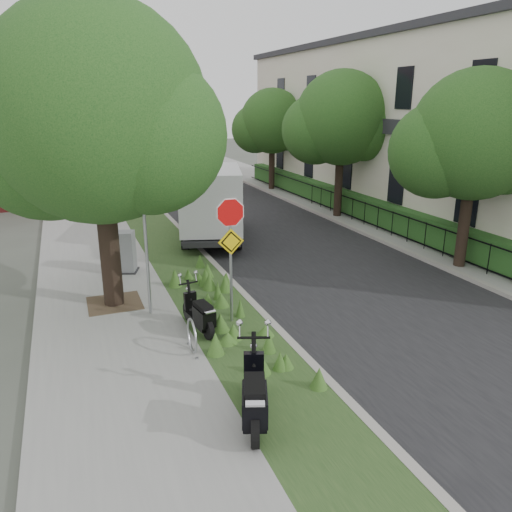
{
  "coord_description": "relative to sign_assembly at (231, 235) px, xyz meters",
  "views": [
    {
      "loc": [
        -4.92,
        -10.19,
        5.37
      ],
      "look_at": [
        -0.26,
        1.88,
        1.3
      ],
      "focal_mm": 35.0,
      "sensor_mm": 36.0,
      "label": 1
    }
  ],
  "objects": [
    {
      "name": "hedge_far",
      "position": [
        9.3,
        9.42,
        -1.66
      ],
      "size": [
        1.0,
        24.0,
        1.1
      ],
      "primitive_type": "cube",
      "color": "#20491A",
      "rests_on": "footpath_far"
    },
    {
      "name": "road",
      "position": [
        4.4,
        9.42,
        -2.32
      ],
      "size": [
        7.0,
        60.0,
        0.01
      ],
      "primitive_type": "cube",
      "color": "black",
      "rests_on": "ground"
    },
    {
      "name": "terrace_houses",
      "position": [
        12.89,
        9.42,
        1.83
      ],
      "size": [
        7.4,
        26.4,
        8.2
      ],
      "color": "beige",
      "rests_on": "ground"
    },
    {
      "name": "sidewalk_near",
      "position": [
        -2.85,
        9.42,
        -2.27
      ],
      "size": [
        3.5,
        60.0,
        0.12
      ],
      "primitive_type": "cube",
      "color": "gray",
      "rests_on": "ground"
    },
    {
      "name": "kerb_near",
      "position": [
        0.9,
        9.42,
        -2.26
      ],
      "size": [
        0.2,
        60.0,
        0.13
      ],
      "primitive_type": "cube",
      "color": "#9E9991",
      "rests_on": "ground"
    },
    {
      "name": "fence_far",
      "position": [
        8.6,
        9.42,
        -1.66
      ],
      "size": [
        0.04,
        24.0,
        1.0
      ],
      "color": "black",
      "rests_on": "ground"
    },
    {
      "name": "utility_cabinet",
      "position": [
        -2.09,
        4.81,
        -1.58
      ],
      "size": [
        1.15,
        0.95,
        1.31
      ],
      "color": "#262628",
      "rests_on": "ground"
    },
    {
      "name": "sign_assembly",
      "position": [
        0.0,
        0.0,
        0.0
      ],
      "size": [
        0.94,
        0.08,
        3.22
      ],
      "color": "#A5A8AD",
      "rests_on": "ground"
    },
    {
      "name": "far_tree_b",
      "position": [
        8.34,
        9.46,
        2.04
      ],
      "size": [
        4.83,
        4.31,
        6.56
      ],
      "color": "black",
      "rests_on": "ground"
    },
    {
      "name": "footpath_far",
      "position": [
        9.6,
        9.42,
        -2.27
      ],
      "size": [
        3.2,
        60.0,
        0.12
      ],
      "primitive_type": "cube",
      "color": "gray",
      "rests_on": "ground"
    },
    {
      "name": "scooter_far",
      "position": [
        -0.98,
        -4.11,
        -1.75
      ],
      "size": [
        0.88,
        1.91,
        0.95
      ],
      "color": "black",
      "rests_on": "ground"
    },
    {
      "name": "ground",
      "position": [
        1.4,
        -0.58,
        -2.33
      ],
      "size": [
        120.0,
        120.0,
        0.0
      ],
      "primitive_type": "plane",
      "color": "#4C5147",
      "rests_on": "ground"
    },
    {
      "name": "scooter_near",
      "position": [
        -0.87,
        -0.34,
        -1.83
      ],
      "size": [
        0.5,
        1.64,
        0.78
      ],
      "color": "black",
      "rests_on": "ground"
    },
    {
      "name": "street_tree_main",
      "position": [
        -2.68,
        2.28,
        2.48
      ],
      "size": [
        6.21,
        5.54,
        7.66
      ],
      "color": "black",
      "rests_on": "ground"
    },
    {
      "name": "bare_post",
      "position": [
        -1.8,
        1.22,
        -0.21
      ],
      "size": [
        0.08,
        0.08,
        4.0
      ],
      "color": "#A5A8AD",
      "rests_on": "ground"
    },
    {
      "name": "box_truck",
      "position": [
        1.78,
        7.89,
        -0.71
      ],
      "size": [
        3.53,
        5.84,
        2.48
      ],
      "color": "#262628",
      "rests_on": "ground"
    },
    {
      "name": "far_tree_c",
      "position": [
        8.34,
        17.46,
        1.63
      ],
      "size": [
        4.37,
        3.89,
        5.93
      ],
      "color": "black",
      "rests_on": "ground"
    },
    {
      "name": "far_tree_a",
      "position": [
        8.34,
        1.46,
        1.8
      ],
      "size": [
        4.6,
        4.1,
        6.22
      ],
      "color": "black",
      "rests_on": "ground"
    },
    {
      "name": "bike_hoop",
      "position": [
        -1.3,
        -1.18,
        -1.83
      ],
      "size": [
        0.06,
        0.78,
        0.77
      ],
      "color": "#A5A8AD",
      "rests_on": "ground"
    },
    {
      "name": "kerb_far",
      "position": [
        7.9,
        9.42,
        -2.26
      ],
      "size": [
        0.2,
        60.0,
        0.13
      ],
      "primitive_type": "cube",
      "color": "#9E9991",
      "rests_on": "ground"
    },
    {
      "name": "verge",
      "position": [
        -0.1,
        9.42,
        -2.27
      ],
      "size": [
        2.0,
        60.0,
        0.12
      ],
      "primitive_type": "cube",
      "color": "#25431C",
      "rests_on": "ground"
    }
  ]
}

